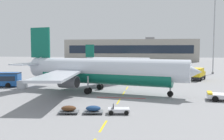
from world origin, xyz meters
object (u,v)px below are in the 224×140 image
Objects in this scene: fuel_service_truck at (198,74)px; uld_cargo_container at (22,85)px; airliner_foreground at (101,71)px; apron_light_mast_far at (215,16)px; airliner_mid_left at (116,62)px; baggage_train at (94,109)px.

fuel_service_truck reaches higher than uld_cargo_container.
fuel_service_truck is 42.32m from uld_cargo_container.
apron_light_mast_far reaches higher than airliner_foreground.
airliner_mid_left is 35.37m from fuel_service_truck.
apron_light_mast_far is at bearing 39.82° from uld_cargo_container.
apron_light_mast_far is at bearing -13.18° from airliner_mid_left.
fuel_service_truck is at bearing -113.67° from apron_light_mast_far.
baggage_train is at bearing -115.88° from apron_light_mast_far.
airliner_mid_left is 3.75× the size of fuel_service_truck.
airliner_foreground is 4.68× the size of fuel_service_truck.
uld_cargo_container is at bearing -152.01° from fuel_service_truck.
baggage_train is (5.82, -62.35, -2.63)m from airliner_mid_left.
baggage_train is at bearing -82.32° from airliner_foreground.
fuel_service_truck is (24.58, -25.39, -1.51)m from airliner_mid_left.
uld_cargo_container is 0.06× the size of apron_light_mast_far.
airliner_mid_left is at bearing 95.33° from baggage_train.
apron_light_mast_far reaches higher than baggage_train.
fuel_service_truck is at bearing 27.99° from uld_cargo_container.
airliner_mid_left is at bearing 166.82° from apron_light_mast_far.
apron_light_mast_far is at bearing 53.93° from airliner_foreground.
airliner_foreground is 3.96× the size of baggage_train.
airliner_foreground is 30.05m from fuel_service_truck.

